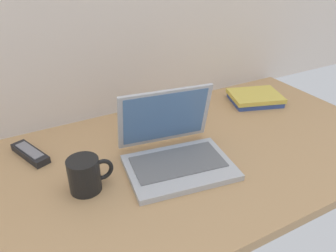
{
  "coord_description": "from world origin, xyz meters",
  "views": [
    {
      "loc": [
        -0.4,
        -0.75,
        0.63
      ],
      "look_at": [
        0.0,
        0.0,
        0.15
      ],
      "focal_mm": 35.41,
      "sensor_mm": 36.0,
      "label": 1
    }
  ],
  "objects": [
    {
      "name": "book_stack",
      "position": [
        0.53,
        0.19,
        0.05
      ],
      "size": [
        0.24,
        0.22,
        0.04
      ],
      "color": "#334C99",
      "rests_on": "desk"
    },
    {
      "name": "remote_control_near",
      "position": [
        -0.37,
        0.22,
        0.04
      ],
      "size": [
        0.1,
        0.17,
        0.02
      ],
      "color": "black",
      "rests_on": "desk"
    },
    {
      "name": "remote_control_far",
      "position": [
        -0.01,
        0.25,
        0.04
      ],
      "size": [
        0.12,
        0.16,
        0.02
      ],
      "color": "black",
      "rests_on": "desk"
    },
    {
      "name": "coffee_mug",
      "position": [
        -0.26,
        -0.02,
        0.08
      ],
      "size": [
        0.13,
        0.09,
        0.1
      ],
      "color": "black",
      "rests_on": "desk"
    },
    {
      "name": "laptop",
      "position": [
        0.02,
        -0.02,
        0.08
      ],
      "size": [
        0.34,
        0.31,
        0.21
      ],
      "color": "#B2B5BA",
      "rests_on": "desk"
    },
    {
      "name": "desk",
      "position": [
        0.0,
        0.0,
        0.01
      ],
      "size": [
        1.6,
        0.76,
        0.03
      ],
      "color": "tan",
      "rests_on": "ground"
    }
  ]
}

